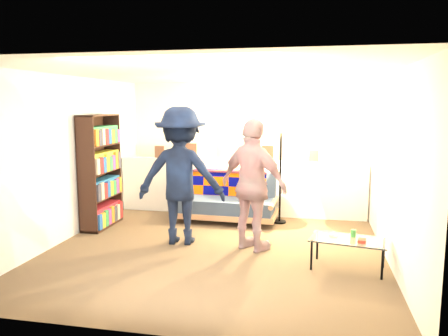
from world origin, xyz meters
name	(u,v)px	position (x,y,z in m)	size (l,w,h in m)	color
ground	(218,245)	(0.00, 0.00, 0.00)	(5.00, 5.00, 0.00)	brown
room_shell	(225,126)	(0.00, 0.47, 1.67)	(4.60, 5.05, 2.45)	silver
half_wall_ledge	(240,187)	(0.00, 1.80, 0.50)	(4.45, 0.15, 1.00)	silver
ledge_decor	(227,150)	(-0.23, 1.78, 1.18)	(2.97, 0.02, 0.45)	brown
futon_sofa	(227,201)	(-0.13, 1.34, 0.34)	(1.74, 0.89, 0.74)	#B27D56
bookshelf	(100,175)	(-2.08, 0.58, 0.85)	(0.30, 0.91, 1.82)	black
coffee_table	(349,241)	(1.74, -0.57, 0.35)	(0.97, 0.65, 0.47)	black
floor_lamp	(281,155)	(0.76, 1.40, 1.15)	(0.38, 0.31, 1.63)	black
person_left	(181,176)	(-0.55, 0.03, 0.97)	(1.26, 0.72, 1.95)	black
person_right	(253,185)	(0.50, -0.09, 0.90)	(1.05, 0.44, 1.80)	pink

